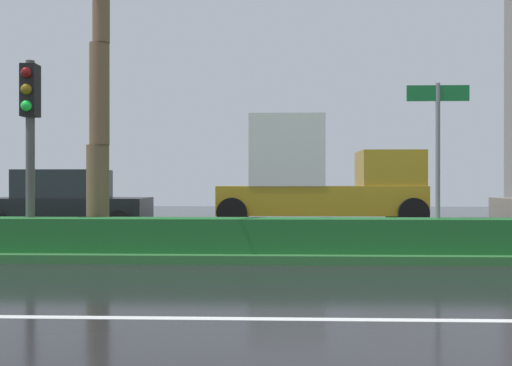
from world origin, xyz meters
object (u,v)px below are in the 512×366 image
traffic_signal_median_left (30,119)px  car_in_traffic_leading (67,203)px  street_name_sign (438,143)px  box_truck_lead (317,177)px

traffic_signal_median_left → car_in_traffic_leading: bearing=102.7°
traffic_signal_median_left → street_name_sign: 7.39m
box_truck_lead → street_name_sign: bearing=-79.4°
traffic_signal_median_left → box_truck_lead: traffic_signal_median_left is taller
street_name_sign → car_in_traffic_leading: size_ratio=0.70×
traffic_signal_median_left → box_truck_lead: (5.78, 8.40, -0.99)m
car_in_traffic_leading → traffic_signal_median_left: bearing=-77.3°
street_name_sign → car_in_traffic_leading: 10.26m
traffic_signal_median_left → street_name_sign: size_ratio=1.16×
car_in_traffic_leading → box_truck_lead: box_truck_lead is taller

